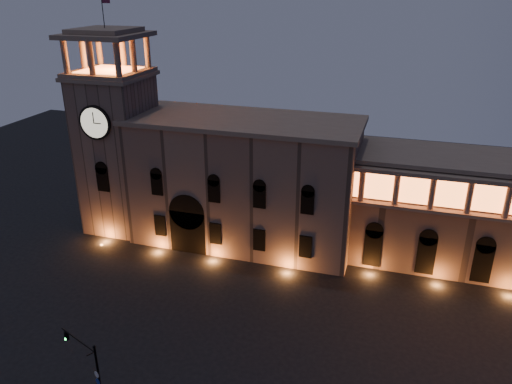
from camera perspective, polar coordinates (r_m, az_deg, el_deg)
ground at (r=53.97m, az=-6.83°, el=-16.18°), size 160.00×160.00×0.00m
government_building at (r=67.98m, az=-1.44°, el=1.19°), size 30.80×12.80×17.60m
clock_tower at (r=73.60m, az=-15.51°, el=5.14°), size 9.80×9.80×32.40m
colonnade_wing at (r=68.73m, az=27.26°, el=-2.54°), size 40.60×11.50×14.50m
traffic_light at (r=46.47m, az=-18.15°, el=-19.04°), size 4.77×2.11×6.98m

